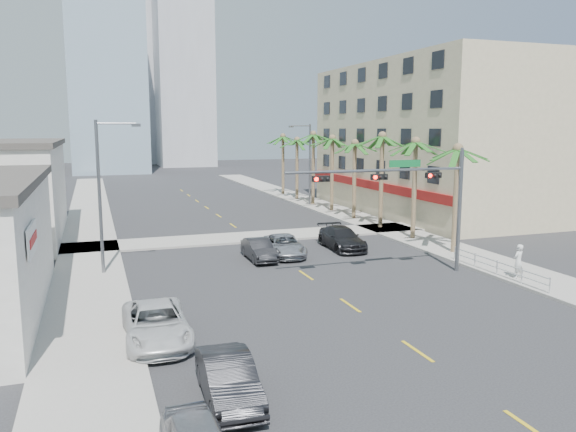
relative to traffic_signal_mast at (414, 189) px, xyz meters
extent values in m
plane|color=#262628|center=(-5.78, -7.95, -5.06)|extent=(260.00, 260.00, 0.00)
cube|color=gray|center=(6.22, 12.05, -4.99)|extent=(4.00, 120.00, 0.15)
cube|color=gray|center=(-17.78, 12.05, -4.99)|extent=(4.00, 120.00, 0.15)
cube|color=gray|center=(-5.78, 14.05, -4.99)|extent=(80.00, 4.00, 0.15)
cube|color=tan|center=(16.22, 22.05, 2.44)|extent=(15.00, 28.00, 15.00)
cube|color=maroon|center=(8.62, 22.05, -2.06)|extent=(0.30, 28.00, 0.80)
cube|color=#99B2C6|center=(-13.78, 87.05, 18.94)|extent=(14.00, 14.00, 48.00)
cube|color=#ADADB2|center=(3.22, 102.05, 24.94)|extent=(12.00, 12.00, 60.00)
cube|color=#ADADB2|center=(-8.78, 117.05, 15.94)|extent=(16.00, 16.00, 42.00)
cylinder|color=slate|center=(3.22, 0.05, -1.46)|extent=(0.24, 0.24, 7.20)
cylinder|color=slate|center=(-2.28, 0.05, 1.14)|extent=(11.00, 0.16, 0.16)
cube|color=#0C662D|center=(-0.58, 0.05, 1.49)|extent=(2.00, 0.05, 0.40)
cube|color=black|center=(1.22, -0.10, 0.79)|extent=(0.95, 0.28, 0.32)
sphere|color=#FF0C05|center=(0.90, -0.26, 0.79)|extent=(0.22, 0.22, 0.22)
cube|color=black|center=(-2.28, -0.10, 0.79)|extent=(0.95, 0.28, 0.32)
sphere|color=#FF0C05|center=(-2.60, -0.26, 0.79)|extent=(0.22, 0.22, 0.22)
cube|color=black|center=(-5.78, -0.10, 0.79)|extent=(0.95, 0.28, 0.32)
sphere|color=#FF0C05|center=(-6.10, -0.26, 0.79)|extent=(0.22, 0.22, 0.22)
cylinder|color=brown|center=(5.82, 4.05, -1.46)|extent=(0.36, 0.36, 7.20)
cylinder|color=brown|center=(5.82, 9.25, -1.28)|extent=(0.36, 0.36, 7.56)
cylinder|color=brown|center=(5.82, 14.45, -1.10)|extent=(0.36, 0.36, 7.92)
cylinder|color=brown|center=(5.82, 19.65, -1.46)|extent=(0.36, 0.36, 7.20)
cylinder|color=brown|center=(5.82, 24.85, -1.28)|extent=(0.36, 0.36, 7.56)
cylinder|color=brown|center=(5.82, 30.05, -1.10)|extent=(0.36, 0.36, 7.92)
cylinder|color=brown|center=(5.82, 35.25, -1.46)|extent=(0.36, 0.36, 7.20)
cylinder|color=brown|center=(5.82, 40.45, -1.28)|extent=(0.36, 0.36, 7.56)
cylinder|color=slate|center=(-16.98, 6.05, -0.56)|extent=(0.20, 0.20, 9.00)
cylinder|color=slate|center=(-15.88, 6.05, 3.74)|extent=(2.20, 0.12, 0.12)
cube|color=slate|center=(-14.78, 6.05, 3.64)|extent=(0.50, 0.25, 0.18)
cylinder|color=slate|center=(5.42, 30.05, -0.56)|extent=(0.20, 0.20, 9.00)
cylinder|color=slate|center=(4.32, 30.05, 3.74)|extent=(2.20, 0.12, 0.12)
cube|color=slate|center=(3.22, 30.05, 3.64)|extent=(0.50, 0.25, 0.18)
cylinder|color=silver|center=(4.52, -1.95, -4.51)|extent=(0.08, 8.00, 0.08)
cylinder|color=silver|center=(4.52, -1.95, -4.16)|extent=(0.08, 8.00, 0.08)
cylinder|color=silver|center=(4.52, -5.95, -4.56)|extent=(0.08, 0.08, 1.00)
cylinder|color=silver|center=(4.52, -3.95, -4.56)|extent=(0.08, 0.08, 1.00)
cylinder|color=silver|center=(4.52, -1.95, -4.56)|extent=(0.08, 0.08, 1.00)
cylinder|color=silver|center=(4.52, 0.05, -4.56)|extent=(0.08, 0.08, 1.00)
cylinder|color=silver|center=(4.52, 2.05, -4.56)|extent=(0.08, 0.08, 1.00)
imported|color=black|center=(-13.58, -11.43, -4.33)|extent=(1.72, 4.49, 1.46)
imported|color=silver|center=(-15.18, -5.64, -4.31)|extent=(2.56, 5.46, 1.51)
imported|color=black|center=(-7.28, 6.69, -4.37)|extent=(1.47, 4.20, 1.38)
imported|color=#B0B0B5|center=(-5.33, 7.32, -4.36)|extent=(2.92, 5.29, 1.40)
imported|color=black|center=(-0.75, 8.03, -4.29)|extent=(2.38, 5.42, 1.55)
imported|color=silver|center=(5.08, -2.98, -3.94)|extent=(0.81, 0.65, 1.94)
camera|label=1|loc=(-17.29, -27.75, 3.46)|focal=35.00mm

